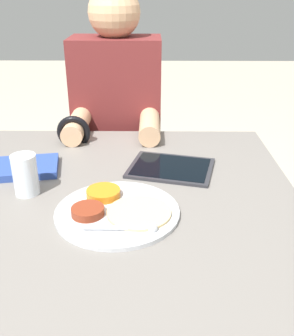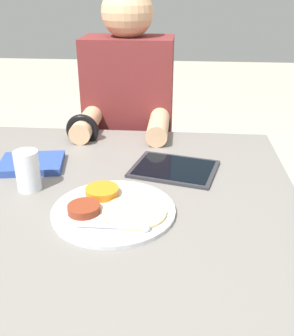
{
  "view_description": "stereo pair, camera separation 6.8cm",
  "coord_description": "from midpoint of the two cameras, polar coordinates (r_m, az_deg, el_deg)",
  "views": [
    {
      "loc": [
        0.13,
        -0.84,
        1.22
      ],
      "look_at": [
        0.12,
        0.04,
        0.8
      ],
      "focal_mm": 42.0,
      "sensor_mm": 36.0,
      "label": 1
    },
    {
      "loc": [
        0.2,
        -0.84,
        1.22
      ],
      "look_at": [
        0.12,
        0.04,
        0.8
      ],
      "focal_mm": 42.0,
      "sensor_mm": 36.0,
      "label": 2
    }
  ],
  "objects": [
    {
      "name": "thali_tray",
      "position": [
        0.9,
        -2.89,
        -6.0
      ],
      "size": [
        0.28,
        0.28,
        0.03
      ],
      "color": "#B7BABF",
      "rests_on": "dining_table"
    },
    {
      "name": "person_diner",
      "position": [
        1.6,
        -1.23,
        1.76
      ],
      "size": [
        0.34,
        0.42,
        1.22
      ],
      "color": "black",
      "rests_on": "ground_plane"
    },
    {
      "name": "drinking_glass",
      "position": [
        1.01,
        -15.12,
        -0.41
      ],
      "size": [
        0.06,
        0.06,
        0.1
      ],
      "color": "silver",
      "rests_on": "dining_table"
    },
    {
      "name": "dining_table",
      "position": [
        1.21,
        -4.53,
        -19.48
      ],
      "size": [
        1.0,
        0.94,
        0.74
      ],
      "color": "slate",
      "rests_on": "ground_plane"
    },
    {
      "name": "red_notebook",
      "position": [
        1.15,
        -14.79,
        0.53
      ],
      "size": [
        0.2,
        0.16,
        0.02
      ],
      "color": "silver",
      "rests_on": "dining_table"
    },
    {
      "name": "tablet_device",
      "position": [
        1.1,
        5.73,
        -0.13
      ],
      "size": [
        0.26,
        0.23,
        0.01
      ],
      "color": "#28282D",
      "rests_on": "dining_table"
    }
  ]
}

